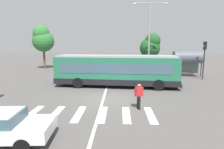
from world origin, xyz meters
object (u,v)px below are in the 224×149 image
twin_arm_street_lamp (149,31)px  background_tree_left (43,39)px  pedestrian_crossing_street (139,94)px  parked_car_charcoal (128,66)px  city_transit_bus (116,70)px  parked_car_champagne (110,66)px  traffic_light_far_corner (204,54)px  bus_stop_shelter (188,58)px  parked_car_teal (94,66)px  background_tree_right (151,46)px

twin_arm_street_lamp → background_tree_left: size_ratio=1.34×
pedestrian_crossing_street → parked_car_charcoal: size_ratio=0.37×
city_transit_bus → parked_car_champagne: (-1.16, 10.75, -0.82)m
parked_car_charcoal → traffic_light_far_corner: traffic_light_far_corner is taller
traffic_light_far_corner → bus_stop_shelter: 2.37m
pedestrian_crossing_street → parked_car_champagne: 17.36m
parked_car_teal → background_tree_right: size_ratio=0.77×
parked_car_teal → twin_arm_street_lamp: (7.96, -2.81, 5.16)m
city_transit_bus → bus_stop_shelter: (9.05, 6.18, 0.83)m
background_tree_right → parked_car_charcoal: bearing=-152.5°
pedestrian_crossing_street → parked_car_charcoal: 17.30m
twin_arm_street_lamp → background_tree_right: size_ratio=1.64×
parked_car_charcoal → city_transit_bus: bearing=-98.7°
parked_car_charcoal → pedestrian_crossing_street: bearing=-90.4°
background_tree_left → parked_car_teal: bearing=-14.9°
parked_car_champagne → bus_stop_shelter: bus_stop_shelter is taller
traffic_light_far_corner → background_tree_right: 9.94m
city_transit_bus → background_tree_left: size_ratio=1.66×
twin_arm_street_lamp → background_tree_right: bearing=77.8°
city_transit_bus → bus_stop_shelter: bearing=34.3°
parked_car_champagne → traffic_light_far_corner: size_ratio=1.04×
bus_stop_shelter → background_tree_right: background_tree_right is taller
twin_arm_street_lamp → background_tree_right: (1.05, 4.85, -2.08)m
pedestrian_crossing_street → bus_stop_shelter: bus_stop_shelter is taller
traffic_light_far_corner → twin_arm_street_lamp: size_ratio=0.46×
parked_car_teal → background_tree_right: background_tree_right is taller
parked_car_charcoal → bus_stop_shelter: bus_stop_shelter is taller
parked_car_teal → background_tree_left: size_ratio=0.62×
parked_car_champagne → background_tree_left: (-11.39, 2.43, 4.23)m
pedestrian_crossing_street → traffic_light_far_corner: 13.79m
parked_car_teal → background_tree_left: bearing=165.1°
parked_car_teal → bus_stop_shelter: size_ratio=1.24×
traffic_light_far_corner → background_tree_left: size_ratio=0.61×
background_tree_right → bus_stop_shelter: bearing=-61.2°
twin_arm_street_lamp → traffic_light_far_corner: bearing=-33.2°
parked_car_charcoal → background_tree_right: (3.71, 1.93, 3.08)m
city_transit_bus → background_tree_right: bearing=67.2°
city_transit_bus → parked_car_teal: size_ratio=2.66×
parked_car_teal → background_tree_left: 10.17m
parked_car_teal → twin_arm_street_lamp: twin_arm_street_lamp is taller
parked_car_teal → bus_stop_shelter: (12.66, -4.61, 1.65)m
twin_arm_street_lamp → background_tree_right: twin_arm_street_lamp is taller
traffic_light_far_corner → parked_car_teal: bearing=154.3°
parked_car_charcoal → twin_arm_street_lamp: size_ratio=0.48×
pedestrian_crossing_street → parked_car_champagne: (-2.71, 17.15, -0.20)m
pedestrian_crossing_street → background_tree_right: 19.83m
background_tree_right → background_tree_left: bearing=178.9°
parked_car_champagne → twin_arm_street_lamp: 8.03m
parked_car_champagne → twin_arm_street_lamp: bearing=-26.7°
bus_stop_shelter → twin_arm_street_lamp: bearing=159.0°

